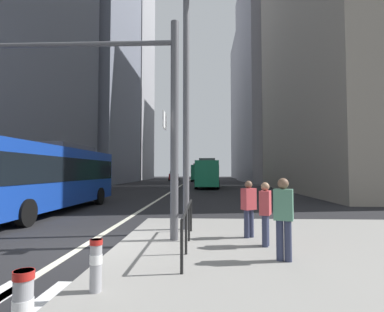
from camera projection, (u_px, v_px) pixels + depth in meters
ground_plane at (170, 193)px, 27.82m from camera, size 160.00×160.00×0.00m
median_island at (309, 258)px, 6.64m from camera, size 9.00×10.00×0.15m
lane_centre_line at (179, 187)px, 37.80m from camera, size 0.20×80.00×0.01m
office_tower_left_mid at (91, 49)px, 51.28m from camera, size 12.89×19.61×45.36m
office_tower_left_far at (125, 77)px, 73.60m from camera, size 11.57×16.63×49.73m
office_tower_right_mid at (278, 76)px, 56.32m from camera, size 13.32×22.09×39.30m
office_tower_right_far at (255, 107)px, 81.65m from camera, size 11.11×22.97×38.61m
city_bus_blue_oncoming at (48, 174)px, 14.57m from camera, size 2.82×11.36×3.40m
city_bus_red_receding at (207, 172)px, 36.47m from camera, size 2.88×11.07×3.40m
city_bus_red_distant at (198, 172)px, 59.59m from camera, size 2.72×10.58×3.40m
car_oncoming_mid at (174, 176)px, 61.99m from camera, size 2.16×4.38×1.94m
car_receding_near at (201, 177)px, 47.66m from camera, size 2.09×4.07×1.94m
car_receding_far at (207, 177)px, 48.96m from camera, size 2.07×4.45×1.94m
traffic_signal_gantry at (97, 94)px, 8.37m from camera, size 6.48×0.65×6.00m
street_lamp_post at (186, 70)px, 9.83m from camera, size 5.50×0.32×8.00m
bollard_left at (96, 262)px, 4.64m from camera, size 0.20×0.20×0.79m
pedestrian_railing at (188, 217)px, 7.37m from camera, size 0.06×3.89×0.98m
pedestrian_waiting at (265, 211)px, 7.47m from camera, size 0.36×0.44×1.57m
pedestrian_walking at (249, 206)px, 8.43m from camera, size 0.45×0.41×1.58m
pedestrian_far at (284, 215)px, 6.25m from camera, size 0.44×0.36×1.70m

